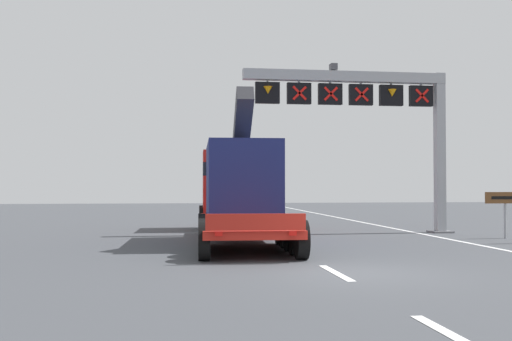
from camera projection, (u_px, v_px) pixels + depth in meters
name	position (u px, v px, depth m)	size (l,w,h in m)	color
ground	(355.00, 273.00, 14.22)	(112.00, 112.00, 0.00)	#424449
lane_markings	(234.00, 218.00, 38.00)	(0.20, 62.74, 0.01)	silver
edge_line_right	(409.00, 231.00, 26.96)	(0.20, 63.00, 0.01)	silver
overhead_lane_gantry	(371.00, 104.00, 26.06)	(9.16, 0.90, 7.29)	#9EA0A5
heavy_haul_truck_red	(236.00, 187.00, 24.03)	(3.52, 14.14, 5.30)	red
tourist_info_sign_brown	(506.00, 203.00, 23.48)	(1.71, 0.15, 1.81)	#9EA0A5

